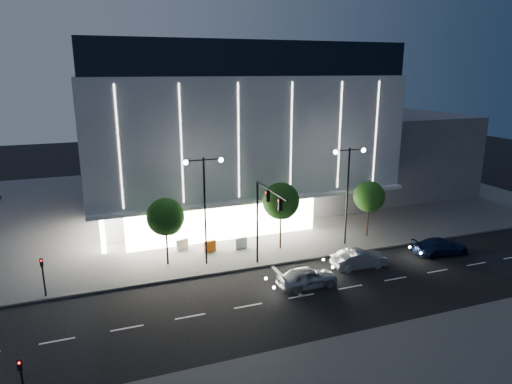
{
  "coord_description": "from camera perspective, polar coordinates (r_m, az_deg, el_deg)",
  "views": [
    {
      "loc": [
        -11.14,
        -27.89,
        15.56
      ],
      "look_at": [
        2.39,
        8.89,
        5.0
      ],
      "focal_mm": 32.0,
      "sensor_mm": 36.0,
      "label": 1
    }
  ],
  "objects": [
    {
      "name": "ground",
      "position": [
        33.83,
        1.44,
        -12.31
      ],
      "size": [
        160.0,
        160.0,
        0.0
      ],
      "primitive_type": "plane",
      "color": "black",
      "rests_on": "ground"
    },
    {
      "name": "sidewalk_museum",
      "position": [
        56.51,
        -2.81,
        -0.84
      ],
      "size": [
        70.0,
        40.0,
        0.15
      ],
      "primitive_type": "cube",
      "color": "#474747",
      "rests_on": "ground"
    },
    {
      "name": "sidewalk_near",
      "position": [
        27.44,
        22.09,
        -20.52
      ],
      "size": [
        70.0,
        10.0,
        0.15
      ],
      "primitive_type": "cube",
      "color": "#474747",
      "rests_on": "ground"
    },
    {
      "name": "museum",
      "position": [
        52.52,
        -4.5,
        8.16
      ],
      "size": [
        30.0,
        25.8,
        18.0
      ],
      "color": "#4C4C51",
      "rests_on": "ground"
    },
    {
      "name": "annex_building",
      "position": [
        64.68,
        15.25,
        5.15
      ],
      "size": [
        16.0,
        20.0,
        10.0
      ],
      "primitive_type": "cube",
      "color": "#4C4C51",
      "rests_on": "ground"
    },
    {
      "name": "traffic_mast",
      "position": [
        35.12,
        1.0,
        -2.37
      ],
      "size": [
        0.33,
        5.89,
        7.07
      ],
      "color": "black",
      "rests_on": "ground"
    },
    {
      "name": "street_lamp_west",
      "position": [
        36.15,
        -6.45,
        -0.42
      ],
      "size": [
        3.16,
        0.36,
        9.0
      ],
      "color": "black",
      "rests_on": "ground"
    },
    {
      "name": "street_lamp_east",
      "position": [
        41.08,
        11.43,
        1.26
      ],
      "size": [
        3.16,
        0.36,
        9.0
      ],
      "color": "black",
      "rests_on": "ground"
    },
    {
      "name": "ped_signal_far",
      "position": [
        35.37,
        -25.08,
        -9.18
      ],
      "size": [
        0.22,
        0.24,
        3.0
      ],
      "color": "black",
      "rests_on": "ground"
    },
    {
      "name": "ped_signal_near",
      "position": [
        24.85,
        -27.19,
        -20.17
      ],
      "size": [
        0.22,
        0.24,
        3.0
      ],
      "color": "black",
      "rests_on": "ground"
    },
    {
      "name": "tree_left",
      "position": [
        37.13,
        -11.2,
        -3.3
      ],
      "size": [
        3.02,
        3.02,
        5.72
      ],
      "color": "black",
      "rests_on": "ground"
    },
    {
      "name": "tree_mid",
      "position": [
        39.69,
        3.15,
        -1.38
      ],
      "size": [
        3.25,
        3.25,
        6.15
      ],
      "color": "black",
      "rests_on": "ground"
    },
    {
      "name": "tree_right",
      "position": [
        44.04,
        13.97,
        -0.75
      ],
      "size": [
        2.91,
        2.91,
        5.51
      ],
      "color": "black",
      "rests_on": "ground"
    },
    {
      "name": "car_lead",
      "position": [
        34.3,
        6.42,
        -10.56
      ],
      "size": [
        4.58,
        1.94,
        1.55
      ],
      "primitive_type": "imported",
      "rotation": [
        0.0,
        0.0,
        1.6
      ],
      "color": "#A3A7AB",
      "rests_on": "ground"
    },
    {
      "name": "car_second",
      "position": [
        38.13,
        12.82,
        -8.16
      ],
      "size": [
        4.66,
        1.84,
        1.51
      ],
      "primitive_type": "imported",
      "rotation": [
        0.0,
        0.0,
        1.52
      ],
      "color": "#B8BBC1",
      "rests_on": "ground"
    },
    {
      "name": "car_third",
      "position": [
        42.91,
        22.1,
        -6.33
      ],
      "size": [
        5.04,
        2.37,
        1.42
      ],
      "primitive_type": "imported",
      "rotation": [
        0.0,
        0.0,
        1.49
      ],
      "color": "#111C43",
      "rests_on": "ground"
    },
    {
      "name": "barrier_a",
      "position": [
        40.2,
        -5.79,
        -6.77
      ],
      "size": [
        1.13,
        0.48,
        1.0
      ],
      "primitive_type": "cube",
      "rotation": [
        0.0,
        0.0,
        0.22
      ],
      "color": "orange",
      "rests_on": "sidewalk_museum"
    },
    {
      "name": "barrier_b",
      "position": [
        40.91,
        -9.22,
        -6.5
      ],
      "size": [
        1.13,
        0.52,
        1.0
      ],
      "primitive_type": "cube",
      "rotation": [
        0.0,
        0.0,
        0.26
      ],
      "color": "silver",
      "rests_on": "sidewalk_museum"
    },
    {
      "name": "barrier_d",
      "position": [
        40.76,
        -1.91,
        -6.38
      ],
      "size": [
        1.12,
        0.37,
        1.0
      ],
      "primitive_type": "cube",
      "rotation": [
        0.0,
        0.0,
        0.11
      ],
      "color": "white",
      "rests_on": "sidewalk_museum"
    }
  ]
}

